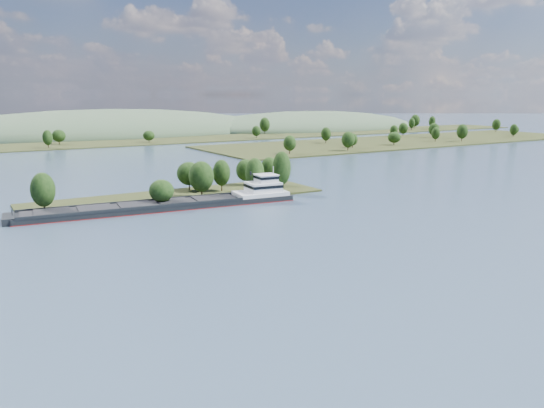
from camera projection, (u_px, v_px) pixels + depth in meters
ground at (268, 238)px, 129.96m from camera, size 1800.00×1800.00×0.00m
tree_island at (196, 185)px, 181.88m from camera, size 100.00×31.61×15.53m
right_bank at (409, 140)px, 397.18m from camera, size 320.00×90.00×14.30m
back_shoreline at (74, 144)px, 368.71m from camera, size 900.00×60.00×15.85m
hill_east at (309, 128)px, 555.12m from camera, size 260.00×140.00×36.00m
hill_west at (109, 134)px, 478.49m from camera, size 320.00×160.00×44.00m
cargo_barge at (180, 203)px, 165.14m from camera, size 87.48×19.72×11.75m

